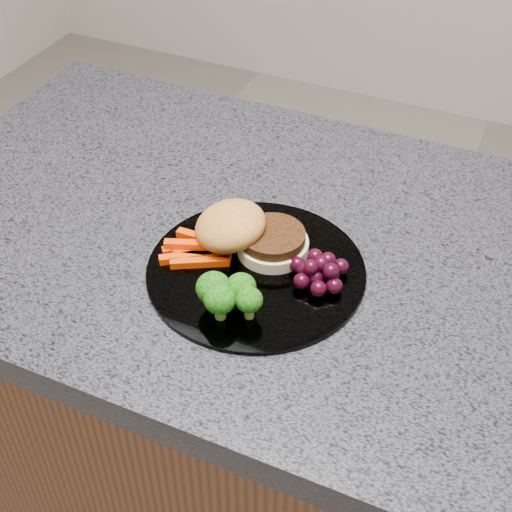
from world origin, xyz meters
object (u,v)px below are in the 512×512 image
Objects in this scene: island_cabinet at (321,469)px; plate at (256,270)px; grape_bunch at (319,271)px; burger at (245,234)px.

plate reaches higher than island_cabinet.
island_cabinet is at bearing 77.13° from grape_bunch.
burger is at bearing 169.89° from grape_bunch.
burger reaches higher than plate.
plate is 0.08m from grape_bunch.
burger is (-0.03, 0.03, 0.02)m from plate.
grape_bunch is at bearing -102.87° from island_cabinet.
grape_bunch reaches higher than plate.
island_cabinet is 4.62× the size of plate.
burger is 0.10m from grape_bunch.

